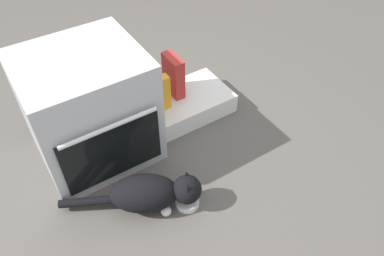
{
  "coord_description": "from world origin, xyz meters",
  "views": [
    {
      "loc": [
        -0.41,
        -1.21,
        1.74
      ],
      "look_at": [
        0.4,
        0.05,
        0.25
      ],
      "focal_mm": 35.1,
      "sensor_mm": 36.0,
      "label": 1
    }
  ],
  "objects_px": {
    "pantry_cabinet": "(187,103)",
    "cereal_box": "(173,76)",
    "food_bowl": "(187,201)",
    "juice_carton": "(162,93)",
    "oven": "(89,109)",
    "cat": "(152,193)"
  },
  "relations": [
    {
      "from": "pantry_cabinet",
      "to": "cereal_box",
      "type": "height_order",
      "value": "cereal_box"
    },
    {
      "from": "oven",
      "to": "cereal_box",
      "type": "height_order",
      "value": "oven"
    },
    {
      "from": "pantry_cabinet",
      "to": "cereal_box",
      "type": "distance_m",
      "value": 0.23
    },
    {
      "from": "cat",
      "to": "cereal_box",
      "type": "relative_size",
      "value": 2.44
    },
    {
      "from": "food_bowl",
      "to": "cereal_box",
      "type": "xyz_separation_m",
      "value": [
        0.35,
        0.72,
        0.25
      ]
    },
    {
      "from": "juice_carton",
      "to": "cereal_box",
      "type": "bearing_deg",
      "value": 34.19
    },
    {
      "from": "food_bowl",
      "to": "oven",
      "type": "bearing_deg",
      "value": 110.93
    },
    {
      "from": "cereal_box",
      "to": "food_bowl",
      "type": "bearing_deg",
      "value": -115.98
    },
    {
      "from": "cat",
      "to": "cereal_box",
      "type": "bearing_deg",
      "value": 80.41
    },
    {
      "from": "food_bowl",
      "to": "juice_carton",
      "type": "xyz_separation_m",
      "value": [
        0.22,
        0.63,
        0.23
      ]
    },
    {
      "from": "cereal_box",
      "to": "juice_carton",
      "type": "bearing_deg",
      "value": -145.81
    },
    {
      "from": "cat",
      "to": "pantry_cabinet",
      "type": "bearing_deg",
      "value": 73.8
    },
    {
      "from": "oven",
      "to": "pantry_cabinet",
      "type": "bearing_deg",
      "value": 0.72
    },
    {
      "from": "oven",
      "to": "cat",
      "type": "height_order",
      "value": "oven"
    },
    {
      "from": "cat",
      "to": "juice_carton",
      "type": "xyz_separation_m",
      "value": [
        0.38,
        0.54,
        0.14
      ]
    },
    {
      "from": "juice_carton",
      "to": "cereal_box",
      "type": "relative_size",
      "value": 0.86
    },
    {
      "from": "oven",
      "to": "food_bowl",
      "type": "distance_m",
      "value": 0.75
    },
    {
      "from": "cat",
      "to": "juice_carton",
      "type": "distance_m",
      "value": 0.67
    },
    {
      "from": "food_bowl",
      "to": "pantry_cabinet",
      "type": "bearing_deg",
      "value": 57.66
    },
    {
      "from": "food_bowl",
      "to": "juice_carton",
      "type": "distance_m",
      "value": 0.7
    },
    {
      "from": "oven",
      "to": "pantry_cabinet",
      "type": "relative_size",
      "value": 1.2
    },
    {
      "from": "pantry_cabinet",
      "to": "food_bowl",
      "type": "distance_m",
      "value": 0.77
    }
  ]
}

